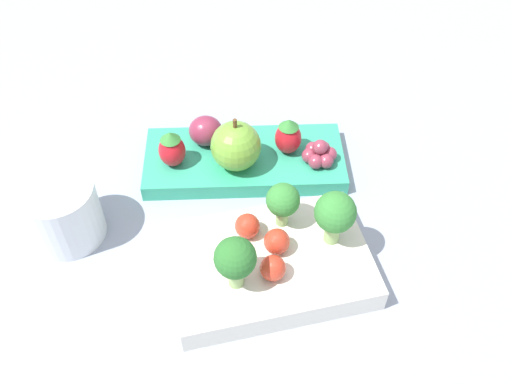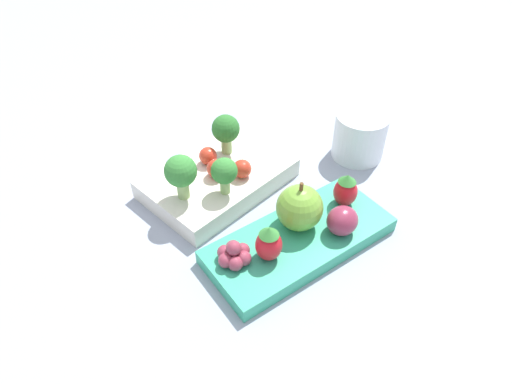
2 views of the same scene
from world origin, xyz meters
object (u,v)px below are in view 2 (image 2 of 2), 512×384
object	(u,v)px
broccoli_floret_1	(181,172)
apple	(300,208)
cherry_tomato_0	(242,169)
plum	(342,221)
strawberry_1	(269,243)
broccoli_floret_2	(226,130)
cherry_tomato_1	(216,168)
strawberry_0	(346,190)
bento_box_fruit	(299,240)
broccoli_floret_0	(224,172)
bento_box_savoury	(218,178)
grape_cluster	(234,254)
drinking_cup	(359,136)
cherry_tomato_2	(208,156)

from	to	relation	value
broccoli_floret_1	apple	distance (m)	0.14
cherry_tomato_0	plum	world-z (taller)	plum
strawberry_1	apple	bearing A→B (deg)	14.98
broccoli_floret_1	apple	size ratio (longest dim) A/B	0.94
broccoli_floret_2	apple	bearing A→B (deg)	-94.32
cherry_tomato_0	strawberry_1	world-z (taller)	strawberry_1
cherry_tomato_1	apple	distance (m)	0.13
strawberry_0	broccoli_floret_2	bearing A→B (deg)	108.73
bento_box_fruit	broccoli_floret_0	bearing A→B (deg)	104.77
cherry_tomato_1	bento_box_savoury	bearing A→B (deg)	48.92
broccoli_floret_2	grape_cluster	bearing A→B (deg)	-123.64
broccoli_floret_0	broccoli_floret_2	world-z (taller)	broccoli_floret_2
broccoli_floret_0	broccoli_floret_1	bearing A→B (deg)	150.48
broccoli_floret_0	broccoli_floret_1	distance (m)	0.05
strawberry_0	grape_cluster	distance (m)	0.16
bento_box_fruit	strawberry_0	distance (m)	0.08
broccoli_floret_1	strawberry_1	distance (m)	0.13
cherry_tomato_0	strawberry_1	size ratio (longest dim) A/B	0.54
cherry_tomato_1	apple	xyz separation A→B (m)	(0.03, -0.12, 0.01)
strawberry_0	cherry_tomato_1	bearing A→B (deg)	126.07
plum	strawberry_0	bearing A→B (deg)	39.12
bento_box_fruit	cherry_tomato_1	bearing A→B (deg)	97.73
broccoli_floret_0	plum	size ratio (longest dim) A/B	1.32
broccoli_floret_0	cherry_tomato_1	bearing A→B (deg)	73.89
strawberry_0	grape_cluster	size ratio (longest dim) A/B	1.14
cherry_tomato_0	drinking_cup	bearing A→B (deg)	-12.53
cherry_tomato_0	apple	xyz separation A→B (m)	(0.00, -0.10, 0.01)
bento_box_fruit	strawberry_1	world-z (taller)	strawberry_1
cherry_tomato_2	grape_cluster	size ratio (longest dim) A/B	0.61
broccoli_floret_2	drinking_cup	distance (m)	0.19
broccoli_floret_2	grape_cluster	size ratio (longest dim) A/B	1.46
broccoli_floret_0	drinking_cup	world-z (taller)	broccoli_floret_0
drinking_cup	apple	bearing A→B (deg)	-160.04
apple	broccoli_floret_0	bearing A→B (deg)	112.24
broccoli_floret_0	plum	distance (m)	0.15
strawberry_1	broccoli_floret_0	bearing A→B (deg)	79.17
apple	strawberry_0	xyz separation A→B (m)	(0.07, -0.01, -0.01)
apple	plum	bearing A→B (deg)	-51.16
cherry_tomato_0	cherry_tomato_1	world-z (taller)	same
broccoli_floret_1	drinking_cup	distance (m)	0.26
broccoli_floret_1	cherry_tomato_1	size ratio (longest dim) A/B	2.43
broccoli_floret_0	cherry_tomato_2	xyz separation A→B (m)	(0.02, 0.06, -0.02)
broccoli_floret_0	cherry_tomato_1	size ratio (longest dim) A/B	2.03
apple	plum	xyz separation A→B (m)	(0.03, -0.04, -0.01)
cherry_tomato_1	bento_box_fruit	bearing A→B (deg)	-82.27
broccoli_floret_1	bento_box_savoury	bearing A→B (deg)	13.94
grape_cluster	bento_box_fruit	bearing A→B (deg)	-11.95
plum	broccoli_floret_2	bearing A→B (deg)	95.57
broccoli_floret_2	grape_cluster	distance (m)	0.18
broccoli_floret_0	broccoli_floret_1	xyz separation A→B (m)	(-0.04, 0.02, 0.01)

